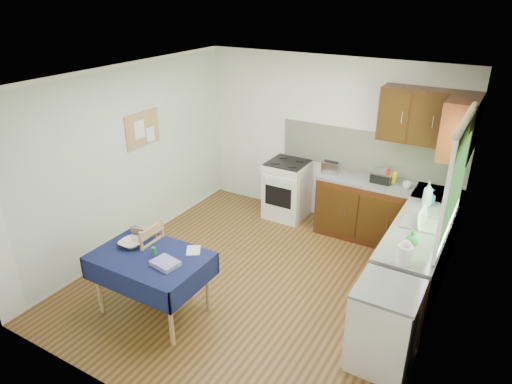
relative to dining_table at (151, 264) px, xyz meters
The scene contains 33 objects.
floor 1.43m from the dining_table, 55.88° to the left, with size 4.20×4.20×0.00m, color #473012.
ceiling 2.26m from the dining_table, 55.88° to the left, with size 4.00×4.20×0.02m, color white.
wall_back 3.30m from the dining_table, 77.16° to the left, with size 4.00×0.02×2.50m, color white.
wall_front 1.40m from the dining_table, 55.16° to the right, with size 4.00×0.02×2.50m, color white.
wall_left 1.77m from the dining_table, 140.24° to the left, with size 0.02×4.20×2.50m, color silver.
wall_right 2.99m from the dining_table, 21.36° to the left, with size 0.02×4.20×2.50m, color white.
base_cabinets 3.12m from the dining_table, 48.16° to the left, with size 1.90×2.30×0.86m.
worktop_back 3.38m from the dining_table, 58.27° to the left, with size 1.90×0.60×0.04m, color slate.
worktop_right 2.98m from the dining_table, 35.30° to the left, with size 0.60×1.70×0.04m, color slate.
worktop_corner 3.76m from the dining_table, 49.79° to the left, with size 0.60×0.60×0.04m, color slate.
splashback 3.48m from the dining_table, 66.47° to the left, with size 2.70×0.02×0.60m, color #E8E4C5.
upper_cabinets 3.84m from the dining_table, 51.90° to the left, with size 1.20×0.85×0.70m.
stove 2.88m from the dining_table, 85.58° to the left, with size 0.60×0.61×0.92m.
window 3.38m from the dining_table, 33.23° to the left, with size 0.04×1.48×1.26m.
fridge 2.48m from the dining_table, 11.99° to the left, with size 0.58×0.60×0.89m.
corkboard 2.09m from the dining_table, 132.49° to the left, with size 0.04×0.62×0.47m.
dining_table is the anchor object (origin of this frame).
chair_far 0.59m from the dining_table, 132.52° to the left, with size 0.44×0.44×0.84m.
chair_near 0.25m from the dining_table, 93.56° to the left, with size 0.44×0.44×0.97m.
toaster 2.98m from the dining_table, 71.45° to the left, with size 0.25×0.15×0.19m.
sandwich_press 3.33m from the dining_table, 59.75° to the left, with size 0.27×0.23×0.16m.
sauce_bottle 3.34m from the dining_table, 58.19° to the left, with size 0.05×0.05×0.22m, color #B30E16.
yellow_packet 3.45m from the dining_table, 58.56° to the left, with size 0.11×0.07×0.15m, color yellow.
dish_rack 3.05m from the dining_table, 37.20° to the left, with size 0.43×0.33×0.20m.
kettle 2.64m from the dining_table, 21.62° to the left, with size 0.15×0.15×0.26m.
cup 3.48m from the dining_table, 54.38° to the left, with size 0.11×0.11×0.09m, color silver.
soap_bottle_a 3.39m from the dining_table, 45.59° to the left, with size 0.12×0.12×0.31m, color white.
soap_bottle_b 3.45m from the dining_table, 45.95° to the left, with size 0.09×0.09×0.19m, color #1E56B0.
soap_bottle_c 2.79m from the dining_table, 28.81° to the left, with size 0.14×0.14×0.18m, color #278F2F.
plate_bowl 0.34m from the dining_table, behind, with size 0.25×0.25×0.06m, color beige.
book 0.41m from the dining_table, 41.54° to the left, with size 0.15×0.20×0.02m, color white.
spice_jar 0.16m from the dining_table, 46.66° to the left, with size 0.04×0.04×0.09m, color #227F23.
tea_towel 0.31m from the dining_table, 12.81° to the right, with size 0.27×0.21×0.05m, color navy.
Camera 1 is at (2.36, -4.09, 3.38)m, focal length 32.00 mm.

